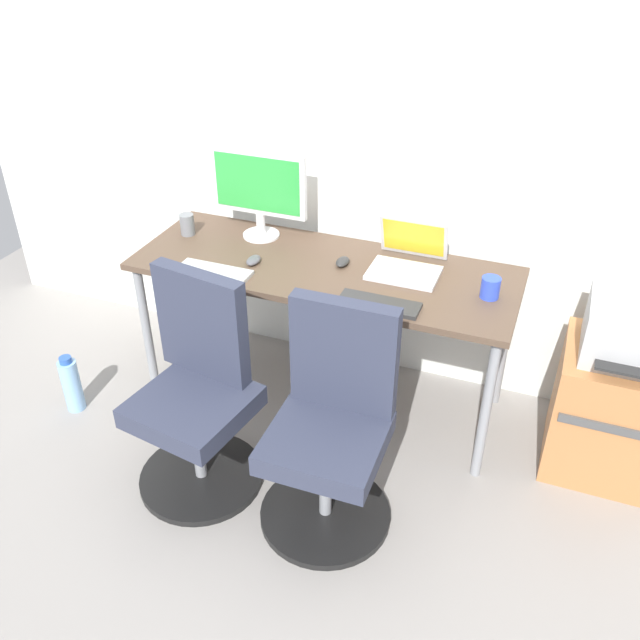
{
  "coord_description": "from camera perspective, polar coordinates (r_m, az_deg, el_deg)",
  "views": [
    {
      "loc": [
        0.97,
        -2.55,
        2.22
      ],
      "look_at": [
        0.0,
        -0.05,
        0.49
      ],
      "focal_mm": 38.1,
      "sensor_mm": 36.0,
      "label": 1
    }
  ],
  "objects": [
    {
      "name": "keyboard_by_laptop",
      "position": [
        2.8,
        4.98,
        1.36
      ],
      "size": [
        0.34,
        0.12,
        0.02
      ],
      "primitive_type": "cube",
      "color": "#2D2D2D",
      "rests_on": "desk"
    },
    {
      "name": "side_cabinet",
      "position": [
        3.22,
        23.25,
        -7.02
      ],
      "size": [
        0.48,
        0.47,
        0.59
      ],
      "color": "#B77542",
      "rests_on": "ground"
    },
    {
      "name": "open_laptop",
      "position": [
        3.07,
        7.38,
        5.16
      ],
      "size": [
        0.31,
        0.29,
        0.22
      ],
      "color": "silver",
      "rests_on": "desk"
    },
    {
      "name": "mouse_by_monitor",
      "position": [
        3.13,
        -5.61,
        5.01
      ],
      "size": [
        0.06,
        0.1,
        0.03
      ],
      "primitive_type": "ellipsoid",
      "color": "#515156",
      "rests_on": "desk"
    },
    {
      "name": "water_bottle_on_floor",
      "position": [
        3.56,
        -20.15,
        -5.1
      ],
      "size": [
        0.09,
        0.09,
        0.31
      ],
      "color": "#8CBFF2",
      "rests_on": "ground"
    },
    {
      "name": "back_wall",
      "position": [
        3.24,
        3.0,
        16.33
      ],
      "size": [
        4.4,
        0.04,
        2.6
      ],
      "primitive_type": "cube",
      "color": "silver",
      "rests_on": "ground"
    },
    {
      "name": "desktop_monitor",
      "position": [
        3.29,
        -5.17,
        10.97
      ],
      "size": [
        0.48,
        0.18,
        0.43
      ],
      "color": "silver",
      "rests_on": "desk"
    },
    {
      "name": "mouse_by_laptop",
      "position": [
        3.1,
        1.91,
        4.91
      ],
      "size": [
        0.06,
        0.1,
        0.03
      ],
      "primitive_type": "ellipsoid",
      "color": "#2D2D2D",
      "rests_on": "desk"
    },
    {
      "name": "pen_cup",
      "position": [
        3.43,
        -11.09,
        7.88
      ],
      "size": [
        0.07,
        0.07,
        0.1
      ],
      "primitive_type": "cylinder",
      "color": "slate",
      "rests_on": "desk"
    },
    {
      "name": "office_chair_right",
      "position": [
        2.68,
        0.99,
        -9.23
      ],
      "size": [
        0.54,
        0.54,
        0.94
      ],
      "color": "black",
      "rests_on": "ground"
    },
    {
      "name": "ground_plane",
      "position": [
        3.51,
        0.3,
        -6.29
      ],
      "size": [
        5.28,
        5.28,
        0.0
      ],
      "primitive_type": "plane",
      "color": "gray"
    },
    {
      "name": "desk",
      "position": [
        3.13,
        0.33,
        3.46
      ],
      "size": [
        1.76,
        0.64,
        0.75
      ],
      "color": "brown",
      "rests_on": "ground"
    },
    {
      "name": "keyboard_by_monitor",
      "position": [
        3.07,
        -8.89,
        4.05
      ],
      "size": [
        0.34,
        0.12,
        0.02
      ],
      "primitive_type": "cube",
      "color": "#B7B7B7",
      "rests_on": "desk"
    },
    {
      "name": "office_chair_left",
      "position": [
        2.89,
        -10.22,
        -6.25
      ],
      "size": [
        0.54,
        0.54,
        0.94
      ],
      "color": "black",
      "rests_on": "ground"
    },
    {
      "name": "coffee_mug",
      "position": [
        2.92,
        14.12,
        2.65
      ],
      "size": [
        0.08,
        0.08,
        0.09
      ],
      "primitive_type": "cylinder",
      "color": "blue",
      "rests_on": "desk"
    },
    {
      "name": "printer",
      "position": [
        2.99,
        24.94,
        -0.89
      ],
      "size": [
        0.38,
        0.4,
        0.24
      ],
      "color": "#B7B7B7",
      "rests_on": "side_cabinet"
    }
  ]
}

